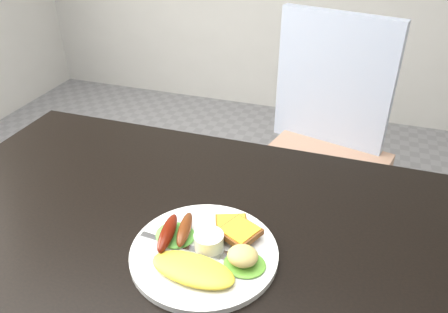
# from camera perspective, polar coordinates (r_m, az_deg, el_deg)

# --- Properties ---
(dining_table) EXTENTS (1.20, 0.80, 0.04)m
(dining_table) POSITION_cam_1_polar(r_m,az_deg,el_deg) (0.93, -6.58, -10.44)
(dining_table) COLOR black
(dining_table) RESTS_ON ground
(dining_chair) EXTENTS (0.54, 0.54, 0.05)m
(dining_chair) POSITION_cam_1_polar(r_m,az_deg,el_deg) (1.67, 12.14, -1.73)
(dining_chair) COLOR tan
(dining_chair) RESTS_ON ground
(person) EXTENTS (0.48, 0.33, 1.29)m
(person) POSITION_cam_1_polar(r_m,az_deg,el_deg) (1.50, 17.88, 2.07)
(person) COLOR navy
(person) RESTS_ON ground
(plate) EXTENTS (0.28, 0.28, 0.01)m
(plate) POSITION_cam_1_polar(r_m,az_deg,el_deg) (0.85, -2.60, -12.45)
(plate) COLOR white
(plate) RESTS_ON dining_table
(lettuce_left) EXTENTS (0.11, 0.10, 0.01)m
(lettuce_left) POSITION_cam_1_polar(r_m,az_deg,el_deg) (0.88, -6.38, -10.14)
(lettuce_left) COLOR green
(lettuce_left) RESTS_ON plate
(lettuce_right) EXTENTS (0.08, 0.07, 0.01)m
(lettuce_right) POSITION_cam_1_polar(r_m,az_deg,el_deg) (0.82, 2.71, -13.87)
(lettuce_right) COLOR green
(lettuce_right) RESTS_ON plate
(omelette) EXTENTS (0.17, 0.09, 0.02)m
(omelette) POSITION_cam_1_polar(r_m,az_deg,el_deg) (0.80, -4.11, -14.50)
(omelette) COLOR yellow
(omelette) RESTS_ON plate
(sausage_a) EXTENTS (0.04, 0.11, 0.03)m
(sausage_a) POSITION_cam_1_polar(r_m,az_deg,el_deg) (0.86, -7.38, -9.83)
(sausage_a) COLOR #5A0606
(sausage_a) RESTS_ON lettuce_left
(sausage_b) EXTENTS (0.04, 0.10, 0.02)m
(sausage_b) POSITION_cam_1_polar(r_m,az_deg,el_deg) (0.87, -5.15, -9.42)
(sausage_b) COLOR #5C2514
(sausage_b) RESTS_ON lettuce_left
(ramekin) EXTENTS (0.07, 0.07, 0.03)m
(ramekin) POSITION_cam_1_polar(r_m,az_deg,el_deg) (0.84, -1.99, -11.02)
(ramekin) COLOR white
(ramekin) RESTS_ON plate
(toast_a) EXTENTS (0.08, 0.08, 0.01)m
(toast_a) POSITION_cam_1_polar(r_m,az_deg,el_deg) (0.89, 1.00, -9.05)
(toast_a) COLOR brown
(toast_a) RESTS_ON plate
(toast_b) EXTENTS (0.09, 0.09, 0.01)m
(toast_b) POSITION_cam_1_polar(r_m,az_deg,el_deg) (0.86, 2.06, -9.85)
(toast_b) COLOR #935520
(toast_b) RESTS_ON toast_a
(potato_salad) EXTENTS (0.06, 0.06, 0.03)m
(potato_salad) POSITION_cam_1_polar(r_m,az_deg,el_deg) (0.81, 2.46, -12.83)
(potato_salad) COLOR beige
(potato_salad) RESTS_ON lettuce_right
(fork) EXTENTS (0.17, 0.03, 0.00)m
(fork) POSITION_cam_1_polar(r_m,az_deg,el_deg) (0.86, -5.82, -11.49)
(fork) COLOR #ADAFB7
(fork) RESTS_ON plate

